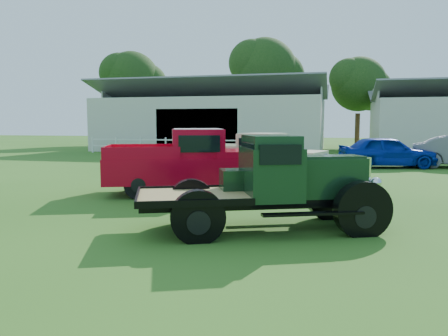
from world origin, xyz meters
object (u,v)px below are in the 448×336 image
(white_pickup, at_px, (260,158))
(misc_car_blue, at_px, (387,152))
(vintage_flatbed, at_px, (266,183))
(red_pickup, at_px, (194,161))

(white_pickup, xyz_separation_m, misc_car_blue, (5.26, 7.04, -0.11))
(vintage_flatbed, height_order, misc_car_blue, vintage_flatbed)
(white_pickup, distance_m, misc_car_blue, 8.79)
(red_pickup, distance_m, white_pickup, 3.45)
(vintage_flatbed, xyz_separation_m, red_pickup, (-2.95, 4.20, 0.05))
(red_pickup, height_order, misc_car_blue, red_pickup)
(vintage_flatbed, xyz_separation_m, misc_car_blue, (3.91, 14.30, -0.19))
(vintage_flatbed, height_order, white_pickup, vintage_flatbed)
(red_pickup, height_order, white_pickup, red_pickup)
(vintage_flatbed, bearing_deg, white_pickup, 77.63)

